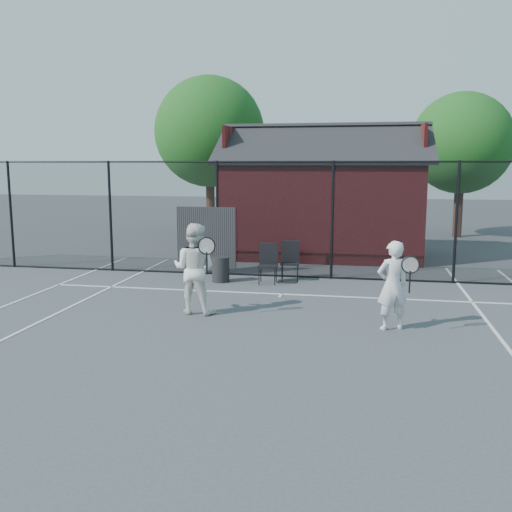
% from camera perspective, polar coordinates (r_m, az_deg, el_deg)
% --- Properties ---
extents(ground, '(80.00, 80.00, 0.00)m').
position_cam_1_polar(ground, '(10.07, 0.11, -7.65)').
color(ground, '#3F4348').
rests_on(ground, ground).
extents(court_lines, '(11.02, 18.00, 0.01)m').
position_cam_1_polar(court_lines, '(8.84, -1.49, -10.06)').
color(court_lines, silver).
rests_on(court_lines, ground).
extents(fence, '(22.04, 3.00, 3.00)m').
position_cam_1_polar(fence, '(14.69, 2.53, 3.45)').
color(fence, black).
rests_on(fence, ground).
extents(clubhouse, '(6.50, 4.36, 4.19)m').
position_cam_1_polar(clubhouse, '(18.56, 6.78, 5.10)').
color(clubhouse, maroon).
rests_on(clubhouse, ground).
extents(tree_left, '(4.48, 4.48, 6.44)m').
position_cam_1_polar(tree_left, '(23.85, -4.67, 12.24)').
color(tree_left, '#341F15').
rests_on(tree_left, ground).
extents(tree_right, '(3.97, 3.97, 5.70)m').
position_cam_1_polar(tree_right, '(24.27, 19.88, 10.54)').
color(tree_right, '#341F15').
rests_on(tree_right, ground).
extents(player_front, '(0.76, 0.62, 1.60)m').
position_cam_1_polar(player_front, '(10.35, 13.50, -2.86)').
color(player_front, silver).
rests_on(player_front, ground).
extents(player_back, '(0.99, 0.75, 1.78)m').
position_cam_1_polar(player_back, '(11.22, -6.19, -1.25)').
color(player_back, white).
rests_on(player_back, ground).
extents(chair_left, '(0.51, 0.53, 0.97)m').
position_cam_1_polar(chair_left, '(14.39, 3.42, -0.54)').
color(chair_left, black).
rests_on(chair_left, ground).
extents(chair_right, '(0.49, 0.51, 0.97)m').
position_cam_1_polar(chair_right, '(13.98, 1.19, -0.83)').
color(chair_right, black).
rests_on(chair_right, ground).
extents(waste_bin, '(0.51, 0.51, 0.63)m').
position_cam_1_polar(waste_bin, '(14.25, -3.55, -1.34)').
color(waste_bin, black).
rests_on(waste_bin, ground).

